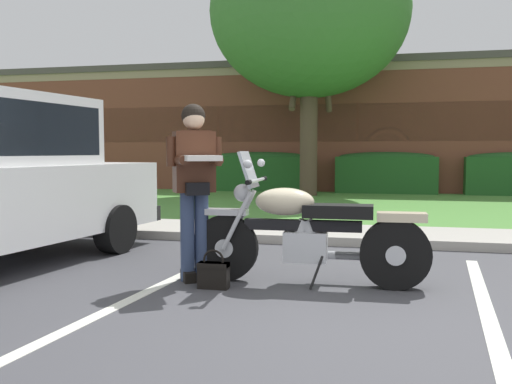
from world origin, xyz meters
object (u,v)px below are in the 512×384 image
at_px(rider_person, 195,177).
at_px(hedge_left, 260,171).
at_px(hedge_center_left, 386,172).
at_px(motorcycle, 316,233).
at_px(shade_tree, 309,13).
at_px(handbag, 214,273).
at_px(brick_building, 365,132).

height_order(rider_person, hedge_left, rider_person).
xyz_separation_m(hedge_left, hedge_center_left, (3.73, 0.00, 0.00)).
height_order(motorcycle, hedge_left, motorcycle).
height_order(shade_tree, hedge_center_left, shade_tree).
bearing_deg(motorcycle, hedge_center_left, 86.98).
relative_size(hedge_left, hedge_center_left, 1.10).
relative_size(handbag, hedge_center_left, 0.13).
relative_size(motorcycle, hedge_left, 0.72).
distance_m(motorcycle, hedge_center_left, 11.36).
relative_size(handbag, hedge_left, 0.12).
height_order(rider_person, shade_tree, shade_tree).
xyz_separation_m(hedge_left, brick_building, (2.90, 5.51, 1.35)).
height_order(motorcycle, brick_building, brick_building).
bearing_deg(rider_person, hedge_center_left, 81.27).
distance_m(handbag, hedge_center_left, 11.81).
relative_size(hedge_center_left, brick_building, 0.11).
height_order(rider_person, handbag, rider_person).
xyz_separation_m(shade_tree, hedge_center_left, (2.05, 1.39, -4.28)).
height_order(motorcycle, shade_tree, shade_tree).
relative_size(rider_person, brick_building, 0.07).
bearing_deg(rider_person, brick_building, 86.85).
distance_m(motorcycle, brick_building, 16.91).
bearing_deg(shade_tree, rider_person, -88.31).
distance_m(hedge_left, hedge_center_left, 3.73).
distance_m(hedge_center_left, brick_building, 5.73).
xyz_separation_m(handbag, brick_building, (0.66, 17.21, 1.86)).
distance_m(motorcycle, hedge_left, 11.76).
bearing_deg(hedge_center_left, hedge_left, 180.00).
bearing_deg(motorcycle, handbag, -157.90).
bearing_deg(hedge_center_left, brick_building, 98.53).
relative_size(motorcycle, hedge_center_left, 0.79).
height_order(handbag, shade_tree, shade_tree).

